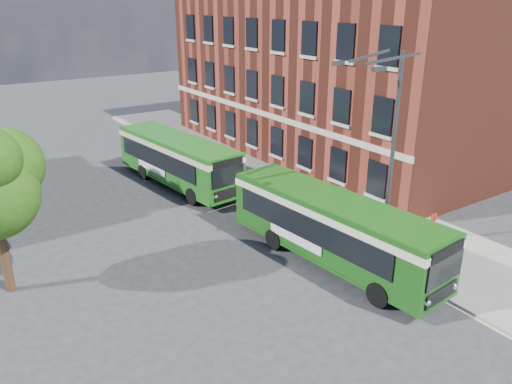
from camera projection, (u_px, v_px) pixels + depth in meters
ground at (267, 263)px, 22.09m from camera, size 120.00×120.00×0.00m
pavement at (285, 180)px, 31.89m from camera, size 6.00×48.00×0.15m
kerb_line at (244, 191)px, 30.33m from camera, size 0.12×48.00×0.01m
brick_office at (330, 57)px, 36.13m from camera, size 12.10×26.00×14.20m
street_lamp at (387, 152)px, 21.32m from camera, size 2.96×2.38×9.00m
bus_stop_sign at (431, 236)px, 21.21m from camera, size 0.35×0.08×2.52m
bus_front at (333, 224)px, 21.55m from camera, size 3.51×10.94×3.02m
bus_rear at (177, 157)px, 30.72m from camera, size 3.71×10.59×3.02m
pedestrian_a at (370, 230)px, 23.07m from camera, size 0.69×0.61×1.58m
pedestrian_b at (356, 221)px, 24.09m from camera, size 0.75×0.60×1.50m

